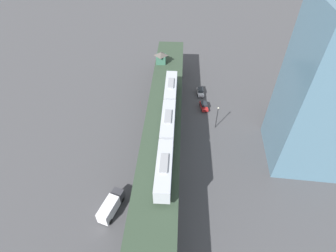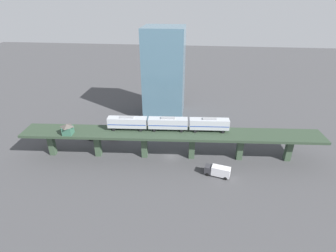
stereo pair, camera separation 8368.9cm
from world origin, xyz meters
TOP-DOWN VIEW (x-y plane):
  - ground_plane at (0.00, 0.00)m, footprint 400.00×400.00m
  - elevated_viaduct at (0.01, -0.20)m, footprint 14.27×92.35m
  - subway_train at (-1.33, -1.15)m, footprint 5.20×37.30m
  - signal_hut at (4.39, -30.91)m, footprint 3.42×3.42m
  - street_car_white at (-8.29, -28.63)m, footprint 2.46×4.62m
  - street_car_red at (-9.57, -21.53)m, footprint 2.71×4.68m
  - delivery_truck at (8.29, 14.24)m, footprint 3.95×7.53m
  - street_lamp at (-12.89, -13.50)m, footprint 0.44×0.44m
  - office_tower at (-33.14, -6.15)m, footprint 16.00×16.00m

SIDE VIEW (x-z plane):
  - ground_plane at x=0.00m, z-range 0.00..0.00m
  - street_car_white at x=-8.29m, z-range -0.01..1.88m
  - street_car_red at x=-9.57m, z-range -0.01..1.88m
  - delivery_truck at x=8.29m, z-range 0.16..3.36m
  - street_lamp at x=-12.89m, z-range 0.64..7.58m
  - elevated_viaduct at x=0.01m, z-range 3.16..12.10m
  - signal_hut at x=4.39m, z-range 9.04..12.44m
  - subway_train at x=-1.33m, z-range 9.25..13.70m
  - office_tower at x=-33.14m, z-range 0.00..36.00m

